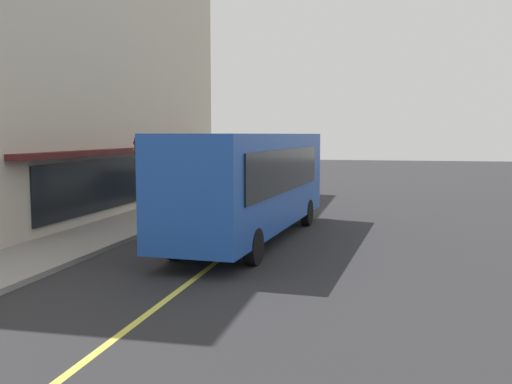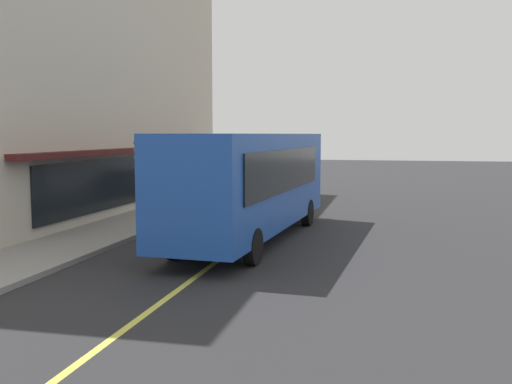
{
  "view_description": "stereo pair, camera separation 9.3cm",
  "coord_description": "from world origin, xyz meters",
  "views": [
    {
      "loc": [
        -19.44,
        -4.46,
        3.48
      ],
      "look_at": [
        -1.02,
        -0.33,
        1.6
      ],
      "focal_mm": 40.7,
      "sensor_mm": 36.0,
      "label": 1
    },
    {
      "loc": [
        -19.42,
        -4.55,
        3.48
      ],
      "look_at": [
        -1.02,
        -0.33,
        1.6
      ],
      "focal_mm": 40.7,
      "sensor_mm": 36.0,
      "label": 2
    }
  ],
  "objects": [
    {
      "name": "ground",
      "position": [
        0.0,
        0.0,
        0.0
      ],
      "size": [
        120.0,
        120.0,
        0.0
      ],
      "primitive_type": "plane",
      "color": "#28282B"
    },
    {
      "name": "sidewalk",
      "position": [
        0.0,
        5.03,
        0.07
      ],
      "size": [
        80.0,
        2.81,
        0.15
      ],
      "primitive_type": "cube",
      "color": "gray",
      "rests_on": "ground"
    },
    {
      "name": "storefront_building",
      "position": [
        3.99,
        11.6,
        6.32
      ],
      "size": [
        24.32,
        10.94,
        12.65
      ],
      "color": "beige",
      "rests_on": "ground"
    },
    {
      "name": "car_navy",
      "position": [
        11.66,
        2.22,
        0.74
      ],
      "size": [
        4.39,
        2.04,
        1.52
      ],
      "color": "navy",
      "rests_on": "ground"
    },
    {
      "name": "traffic_light",
      "position": [
        0.49,
        4.35,
        2.53
      ],
      "size": [
        0.3,
        0.52,
        3.2
      ],
      "color": "#2D2D33",
      "rests_on": "sidewalk"
    },
    {
      "name": "bus",
      "position": [
        -0.98,
        -0.19,
        1.99
      ],
      "size": [
        11.28,
        3.27,
        3.5
      ],
      "color": "#1E4CAD",
      "rests_on": "ground"
    },
    {
      "name": "lane_centre_stripe",
      "position": [
        0.0,
        0.0,
        0.0
      ],
      "size": [
        36.0,
        0.16,
        0.01
      ],
      "primitive_type": "cube",
      "color": "#D8D14C",
      "rests_on": "ground"
    },
    {
      "name": "pedestrian_mid_block",
      "position": [
        8.07,
        4.59,
        1.08
      ],
      "size": [
        0.34,
        0.34,
        1.56
      ],
      "color": "black",
      "rests_on": "sidewalk"
    }
  ]
}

